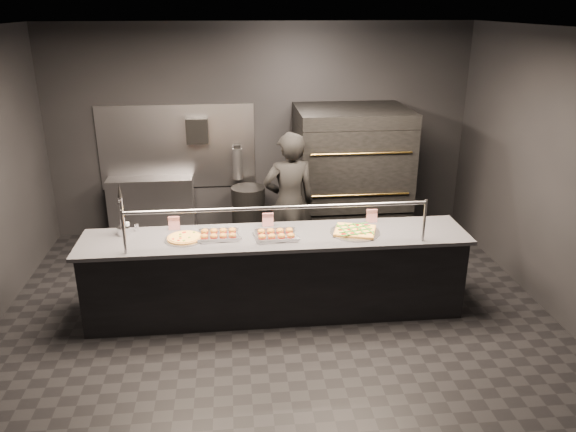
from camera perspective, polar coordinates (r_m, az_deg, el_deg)
The scene contains 15 objects.
room at distance 5.78m, azimuth -1.58°, elevation 3.47°, with size 6.04×6.00×3.00m.
service_counter at distance 6.13m, azimuth -1.23°, elevation -5.91°, with size 4.10×0.78×1.37m.
pizza_oven at distance 7.86m, azimuth 6.34°, elevation 4.04°, with size 1.50×1.23×1.91m.
prep_shelf at distance 8.33m, azimuth -13.62°, elevation 0.80°, with size 1.20×0.35×0.90m, color #99999E.
towel_dispenser at distance 8.03m, azimuth -9.22°, elevation 8.56°, with size 0.30×0.20×0.35m, color black.
fire_extinguisher at distance 8.15m, azimuth -5.14°, elevation 5.36°, with size 0.14×0.14×0.51m.
beer_tap at distance 6.16m, azimuth -16.44°, elevation -0.41°, with size 0.15×0.21×0.56m.
round_pizza at distance 5.93m, azimuth -10.45°, elevation -2.22°, with size 0.42×0.42×0.03m.
slider_tray_a at distance 5.93m, azimuth -7.07°, elevation -1.88°, with size 0.48×0.40×0.07m.
slider_tray_b at distance 5.88m, azimuth -1.23°, elevation -1.91°, with size 0.48×0.39×0.07m.
square_pizza at distance 6.04m, azimuth 6.82°, elevation -1.53°, with size 0.53×0.53×0.05m.
condiment_jar at distance 6.26m, azimuth -15.75°, elevation -1.09°, with size 0.15×0.06×0.10m.
tent_cards at distance 6.17m, azimuth -1.60°, elevation -0.34°, with size 2.30×0.04×0.15m.
trash_bin at distance 8.04m, azimuth -4.02°, elevation 0.22°, with size 0.48×0.48×0.79m, color black.
worker at distance 6.94m, azimuth 0.14°, elevation 1.28°, with size 0.66×0.43×1.80m, color black.
Camera 1 is at (-0.44, -5.45, 3.22)m, focal length 35.00 mm.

